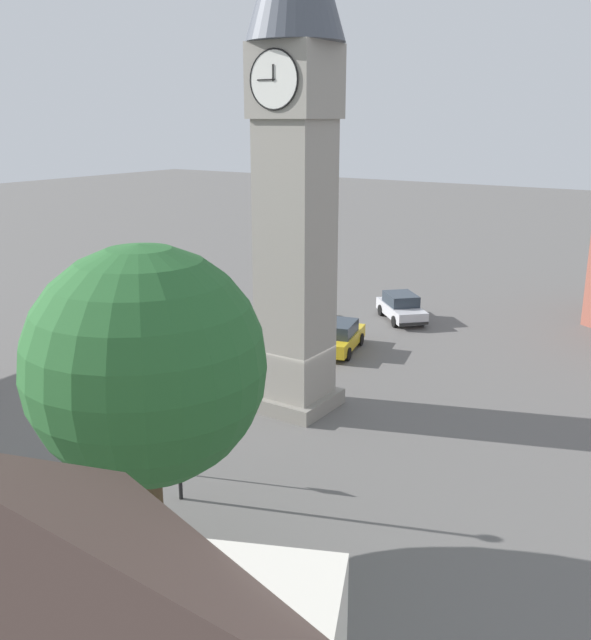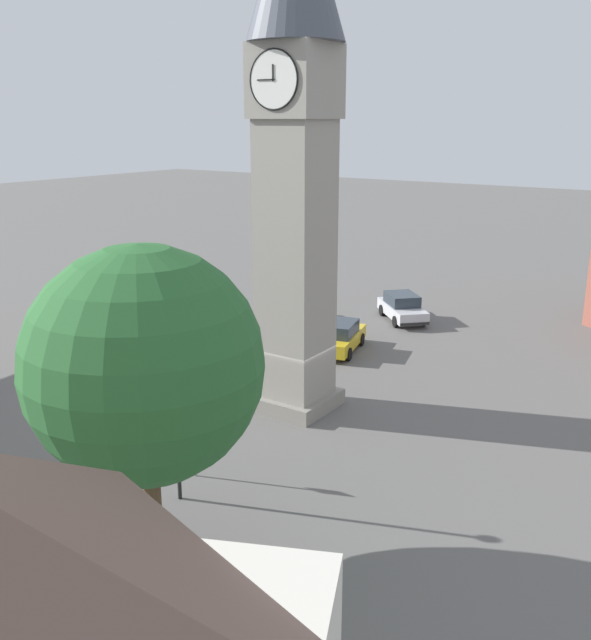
% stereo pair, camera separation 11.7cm
% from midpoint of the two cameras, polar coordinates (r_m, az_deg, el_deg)
% --- Properties ---
extents(ground_plane, '(200.00, 200.00, 0.00)m').
position_cam_midpoint_polar(ground_plane, '(28.30, 0.12, -7.05)').
color(ground_plane, '#605E5B').
extents(clock_tower, '(3.51, 3.51, 19.65)m').
position_cam_midpoint_polar(clock_tower, '(26.04, 0.13, 16.88)').
color(clock_tower, gray).
rests_on(clock_tower, ground).
extents(car_blue_kerb, '(4.46, 3.10, 1.53)m').
position_cam_midpoint_polar(car_blue_kerb, '(39.19, -11.57, 0.41)').
color(car_blue_kerb, silver).
rests_on(car_blue_kerb, ground).
extents(car_silver_kerb, '(4.11, 4.11, 1.53)m').
position_cam_midpoint_polar(car_silver_kerb, '(40.39, 8.76, 1.02)').
color(car_silver_kerb, silver).
rests_on(car_silver_kerb, ground).
extents(car_red_corner, '(2.67, 4.42, 1.53)m').
position_cam_midpoint_polar(car_red_corner, '(34.65, 3.67, -1.35)').
color(car_red_corner, gold).
rests_on(car_red_corner, ground).
extents(car_white_side, '(4.41, 3.55, 1.53)m').
position_cam_midpoint_polar(car_white_side, '(40.37, -0.15, 1.20)').
color(car_white_side, gold).
rests_on(car_white_side, ground).
extents(pedestrian, '(0.49, 0.38, 1.69)m').
position_cam_midpoint_polar(pedestrian, '(33.92, -18.68, -2.14)').
color(pedestrian, black).
rests_on(pedestrian, ground).
extents(tree, '(5.76, 5.76, 8.39)m').
position_cam_midpoint_polar(tree, '(16.99, -12.01, -3.59)').
color(tree, brown).
rests_on(tree, ground).
extents(lamp_post, '(0.36, 0.36, 5.30)m').
position_cam_midpoint_polar(lamp_post, '(20.71, -9.63, -5.66)').
color(lamp_post, black).
rests_on(lamp_post, ground).
extents(road_sign, '(0.60, 0.07, 2.80)m').
position_cam_midpoint_polar(road_sign, '(22.57, -8.16, -8.17)').
color(road_sign, gray).
rests_on(road_sign, ground).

